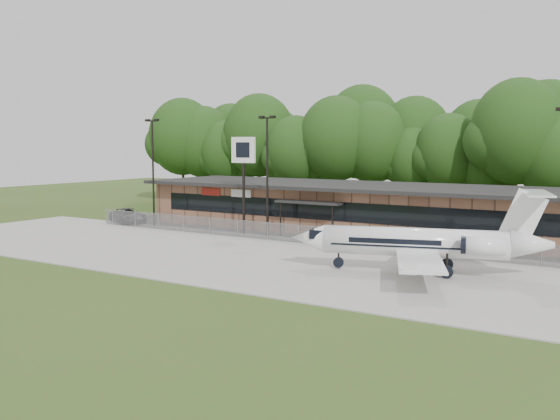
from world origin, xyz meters
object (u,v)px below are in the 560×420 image
Objects in this scene: terminal at (359,208)px; pole_sign at (243,160)px; business_jet at (423,244)px; suv at (128,216)px.

pole_sign is at bearing -136.95° from terminal.
business_jet is (11.26, -14.92, -0.28)m from terminal.
business_jet reaches higher than suv.
business_jet is 20.96m from pole_sign.
pole_sign reaches higher than business_jet.
business_jet reaches higher than terminal.
terminal is 11.32m from pole_sign.
pole_sign is at bearing 140.87° from business_jet.
business_jet is 34.23m from suv.
terminal is 4.83× the size of pole_sign.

